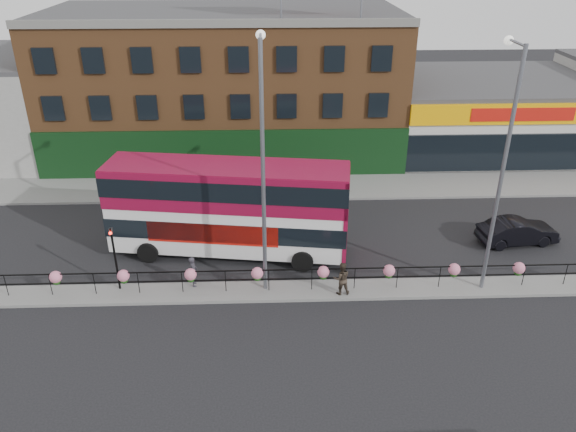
{
  "coord_description": "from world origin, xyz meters",
  "views": [
    {
      "loc": [
        -0.89,
        -21.85,
        15.1
      ],
      "look_at": [
        0.0,
        3.0,
        2.5
      ],
      "focal_mm": 35.0,
      "sensor_mm": 36.0,
      "label": 1
    }
  ],
  "objects_px": {
    "lamp_column_west": "(263,150)",
    "lamp_column_east": "(503,152)",
    "double_decker_bus": "(228,201)",
    "pedestrian_b": "(342,278)",
    "pedestrian_a": "(193,271)",
    "car": "(518,231)"
  },
  "relations": [
    {
      "from": "pedestrian_b",
      "to": "lamp_column_east",
      "type": "xyz_separation_m",
      "value": [
        6.69,
        0.56,
        5.82
      ]
    },
    {
      "from": "double_decker_bus",
      "to": "car",
      "type": "bearing_deg",
      "value": 1.75
    },
    {
      "from": "double_decker_bus",
      "to": "pedestrian_b",
      "type": "height_order",
      "value": "double_decker_bus"
    },
    {
      "from": "double_decker_bus",
      "to": "pedestrian_b",
      "type": "xyz_separation_m",
      "value": [
        5.31,
        -4.16,
        -2.06
      ]
    },
    {
      "from": "pedestrian_b",
      "to": "pedestrian_a",
      "type": "bearing_deg",
      "value": -12.7
    },
    {
      "from": "pedestrian_b",
      "to": "car",
      "type": "bearing_deg",
      "value": -160.49
    },
    {
      "from": "double_decker_bus",
      "to": "pedestrian_a",
      "type": "distance_m",
      "value": 4.17
    },
    {
      "from": "double_decker_bus",
      "to": "lamp_column_west",
      "type": "xyz_separation_m",
      "value": [
        1.82,
        -3.31,
        3.9
      ]
    },
    {
      "from": "pedestrian_b",
      "to": "double_decker_bus",
      "type": "bearing_deg",
      "value": -43.18
    },
    {
      "from": "pedestrian_a",
      "to": "double_decker_bus",
      "type": "bearing_deg",
      "value": -34.48
    },
    {
      "from": "car",
      "to": "pedestrian_a",
      "type": "bearing_deg",
      "value": 95.16
    },
    {
      "from": "lamp_column_west",
      "to": "lamp_column_east",
      "type": "xyz_separation_m",
      "value": [
        10.18,
        -0.29,
        -0.14
      ]
    },
    {
      "from": "pedestrian_a",
      "to": "lamp_column_east",
      "type": "height_order",
      "value": "lamp_column_east"
    },
    {
      "from": "double_decker_bus",
      "to": "pedestrian_b",
      "type": "relative_size",
      "value": 7.7
    },
    {
      "from": "car",
      "to": "pedestrian_a",
      "type": "distance_m",
      "value": 17.37
    },
    {
      "from": "double_decker_bus",
      "to": "car",
      "type": "xyz_separation_m",
      "value": [
        15.41,
        0.47,
        -2.32
      ]
    },
    {
      "from": "car",
      "to": "lamp_column_west",
      "type": "xyz_separation_m",
      "value": [
        -13.6,
        -3.78,
        6.22
      ]
    },
    {
      "from": "car",
      "to": "pedestrian_b",
      "type": "height_order",
      "value": "pedestrian_b"
    },
    {
      "from": "pedestrian_a",
      "to": "lamp_column_west",
      "type": "distance_m",
      "value": 6.88
    },
    {
      "from": "lamp_column_east",
      "to": "pedestrian_b",
      "type": "bearing_deg",
      "value": -175.23
    },
    {
      "from": "lamp_column_west",
      "to": "lamp_column_east",
      "type": "height_order",
      "value": "lamp_column_west"
    },
    {
      "from": "pedestrian_b",
      "to": "lamp_column_west",
      "type": "relative_size",
      "value": 0.14
    }
  ]
}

